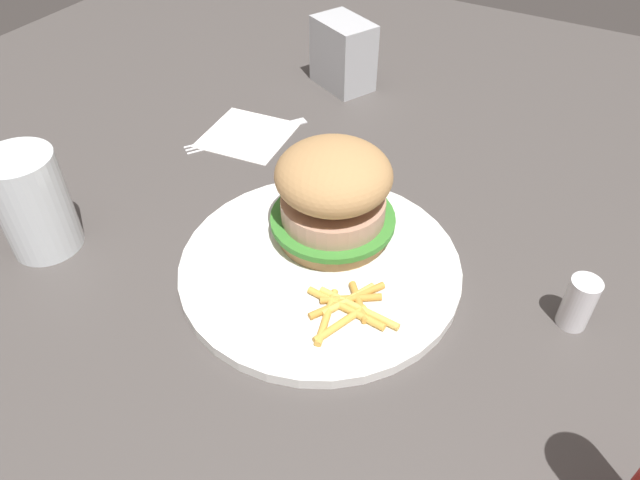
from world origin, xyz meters
TOP-DOWN VIEW (x-y plane):
  - ground_plane at (0.00, 0.00)m, footprint 1.60×1.60m
  - plate at (-0.02, 0.02)m, footprint 0.29×0.29m
  - sandwich at (-0.03, 0.06)m, footprint 0.13×0.13m
  - fries_pile at (0.03, -0.03)m, footprint 0.09×0.10m
  - napkin at (-0.23, 0.19)m, footprint 0.12×0.12m
  - fork at (-0.24, 0.19)m, footprint 0.11×0.15m
  - drink_glass at (-0.30, -0.09)m, footprint 0.07×0.07m
  - napkin_dispenser at (-0.19, 0.38)m, footprint 0.11×0.09m
  - salt_shaker at (0.22, 0.07)m, footprint 0.03×0.03m

SIDE VIEW (x-z plane):
  - ground_plane at x=0.00m, z-range 0.00..0.00m
  - napkin at x=-0.23m, z-range 0.00..0.00m
  - fork at x=-0.24m, z-range 0.00..0.01m
  - plate at x=-0.02m, z-range 0.00..0.01m
  - fries_pile at x=0.03m, z-range 0.01..0.02m
  - salt_shaker at x=0.22m, z-range 0.00..0.06m
  - napkin_dispenser at x=-0.19m, z-range 0.00..0.10m
  - drink_glass at x=-0.30m, z-range -0.01..0.11m
  - sandwich at x=-0.03m, z-range 0.01..0.12m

